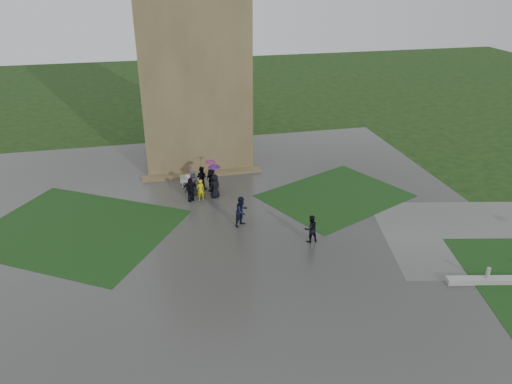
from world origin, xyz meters
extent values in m
plane|color=black|center=(0.00, 0.00, 0.00)|extent=(120.00, 120.00, 0.00)
cube|color=#363634|center=(0.00, 2.00, 0.01)|extent=(34.00, 34.00, 0.02)
cube|color=#133412|center=(-8.50, 4.00, 0.03)|extent=(14.10, 13.46, 0.01)
cube|color=#133412|center=(8.50, 5.00, 0.03)|extent=(11.12, 10.15, 0.01)
cube|color=brown|center=(0.00, 15.00, 9.00)|extent=(8.00, 8.00, 18.00)
cube|color=brown|center=(0.00, 10.60, 0.13)|extent=(9.00, 0.80, 0.22)
cylinder|color=gray|center=(12.26, -6.31, 0.45)|extent=(0.20, 0.20, 0.90)
cube|color=beige|center=(-1.07, 8.78, 0.46)|extent=(1.51, 0.53, 0.06)
cube|color=beige|center=(-1.67, 8.82, 0.23)|extent=(0.10, 0.40, 0.42)
cube|color=beige|center=(-0.48, 8.75, 0.23)|extent=(0.10, 0.40, 0.42)
cube|color=beige|center=(-1.06, 9.00, 0.69)|extent=(1.49, 0.13, 0.40)
imported|color=black|center=(0.25, 7.40, 0.92)|extent=(0.67, 1.70, 1.80)
imported|color=black|center=(0.25, 7.74, 0.77)|extent=(0.89, 1.01, 1.51)
imported|color=black|center=(-0.35, 8.31, 0.85)|extent=(0.93, 0.81, 1.66)
imported|color=#3B3B40|center=(-1.04, 7.43, 0.90)|extent=(0.96, 0.75, 1.76)
imported|color=black|center=(-1.35, 6.82, 0.75)|extent=(0.90, 0.56, 1.46)
imported|color=black|center=(-1.28, 6.37, 0.88)|extent=(1.16, 1.05, 1.73)
imported|color=#C2BE0B|center=(-0.64, 6.44, 0.77)|extent=(0.59, 0.43, 1.50)
imported|color=black|center=(0.37, 6.64, 0.86)|extent=(0.99, 0.91, 1.68)
imported|color=#C250A6|center=(0.25, 7.74, 2.06)|extent=(0.70, 0.70, 0.62)
imported|color=purple|center=(0.37, 6.64, 2.10)|extent=(0.83, 0.83, 0.73)
imported|color=black|center=(-0.35, 8.31, 2.04)|extent=(0.90, 0.90, 0.83)
imported|color=#C250A6|center=(-1.28, 6.37, 2.17)|extent=(1.04, 1.04, 0.96)
imported|color=black|center=(1.38, 2.34, 0.98)|extent=(1.06, 0.99, 1.92)
imported|color=black|center=(4.87, -0.43, 0.85)|extent=(0.87, 0.58, 1.66)
camera|label=1|loc=(-3.73, -24.13, 14.90)|focal=35.00mm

